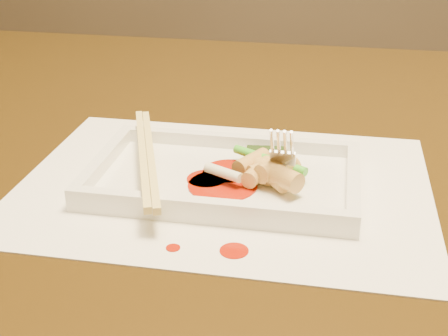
% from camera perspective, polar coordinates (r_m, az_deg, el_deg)
% --- Properties ---
extents(table, '(1.40, 0.90, 0.75)m').
position_cam_1_polar(table, '(0.75, 7.09, -5.14)').
color(table, black).
rests_on(table, ground).
extents(placemat, '(0.40, 0.30, 0.00)m').
position_cam_1_polar(placemat, '(0.61, 0.00, -1.58)').
color(placemat, white).
rests_on(placemat, table).
extents(sauce_splatter_a, '(0.02, 0.02, 0.00)m').
position_cam_1_polar(sauce_splatter_a, '(0.51, 0.93, -7.57)').
color(sauce_splatter_a, '#A61704').
rests_on(sauce_splatter_a, placemat).
extents(sauce_splatter_b, '(0.01, 0.01, 0.00)m').
position_cam_1_polar(sauce_splatter_b, '(0.52, -4.68, -7.28)').
color(sauce_splatter_b, '#A61704').
rests_on(sauce_splatter_b, placemat).
extents(plate_base, '(0.26, 0.16, 0.01)m').
position_cam_1_polar(plate_base, '(0.61, 0.00, -1.18)').
color(plate_base, white).
rests_on(plate_base, placemat).
extents(plate_rim_far, '(0.26, 0.01, 0.01)m').
position_cam_1_polar(plate_rim_far, '(0.67, 1.16, 2.46)').
color(plate_rim_far, white).
rests_on(plate_rim_far, plate_base).
extents(plate_rim_near, '(0.26, 0.01, 0.01)m').
position_cam_1_polar(plate_rim_near, '(0.54, -1.44, -3.62)').
color(plate_rim_near, white).
rests_on(plate_rim_near, plate_base).
extents(plate_rim_left, '(0.01, 0.14, 0.01)m').
position_cam_1_polar(plate_rim_left, '(0.64, -10.98, 0.65)').
color(plate_rim_left, white).
rests_on(plate_rim_left, plate_base).
extents(plate_rim_right, '(0.01, 0.14, 0.01)m').
position_cam_1_polar(plate_rim_right, '(0.60, 11.73, -1.21)').
color(plate_rim_right, white).
rests_on(plate_rim_right, plate_base).
extents(veg_piece, '(0.04, 0.03, 0.01)m').
position_cam_1_polar(veg_piece, '(0.64, 3.75, 1.08)').
color(veg_piece, black).
rests_on(veg_piece, plate_base).
extents(scallion_white, '(0.04, 0.03, 0.01)m').
position_cam_1_polar(scallion_white, '(0.59, -0.06, -0.42)').
color(scallion_white, '#EAEACC').
rests_on(scallion_white, plate_base).
extents(scallion_green, '(0.08, 0.05, 0.01)m').
position_cam_1_polar(scallion_green, '(0.62, 4.18, 0.73)').
color(scallion_green, green).
rests_on(scallion_green, plate_base).
extents(chopstick_a, '(0.08, 0.22, 0.01)m').
position_cam_1_polar(chopstick_a, '(0.62, -7.45, 1.23)').
color(chopstick_a, '#DEC96F').
rests_on(chopstick_a, plate_rim_near).
extents(chopstick_b, '(0.08, 0.22, 0.01)m').
position_cam_1_polar(chopstick_b, '(0.62, -6.74, 1.17)').
color(chopstick_b, '#DEC96F').
rests_on(chopstick_b, plate_rim_near).
extents(fork, '(0.09, 0.10, 0.14)m').
position_cam_1_polar(fork, '(0.59, 7.06, 5.81)').
color(fork, silver).
rests_on(fork, plate_base).
extents(sauce_blob_0, '(0.07, 0.07, 0.00)m').
position_cam_1_polar(sauce_blob_0, '(0.59, -0.13, -1.59)').
color(sauce_blob_0, '#A61704').
rests_on(sauce_blob_0, plate_base).
extents(sauce_blob_1, '(0.04, 0.04, 0.00)m').
position_cam_1_polar(sauce_blob_1, '(0.61, -1.59, -1.01)').
color(sauce_blob_1, '#A61704').
rests_on(sauce_blob_1, plate_base).
extents(sauce_blob_2, '(0.05, 0.05, 0.00)m').
position_cam_1_polar(sauce_blob_2, '(0.62, 0.51, -0.29)').
color(sauce_blob_2, '#A61704').
rests_on(sauce_blob_2, plate_base).
extents(rice_cake_0, '(0.04, 0.05, 0.02)m').
position_cam_1_polar(rice_cake_0, '(0.59, 4.33, -0.60)').
color(rice_cake_0, '#D7B764').
rests_on(rice_cake_0, plate_base).
extents(rice_cake_1, '(0.05, 0.04, 0.02)m').
position_cam_1_polar(rice_cake_1, '(0.60, 4.42, -0.13)').
color(rice_cake_1, '#D7B764').
rests_on(rice_cake_1, plate_base).
extents(rice_cake_2, '(0.05, 0.04, 0.02)m').
position_cam_1_polar(rice_cake_2, '(0.58, 5.17, -0.70)').
color(rice_cake_2, '#D7B764').
rests_on(rice_cake_2, plate_base).
extents(rice_cake_3, '(0.04, 0.04, 0.02)m').
position_cam_1_polar(rice_cake_3, '(0.62, 2.54, 0.54)').
color(rice_cake_3, '#D7B764').
rests_on(rice_cake_3, plate_base).
extents(rice_cake_4, '(0.04, 0.04, 0.02)m').
position_cam_1_polar(rice_cake_4, '(0.60, 5.18, -0.28)').
color(rice_cake_4, '#D7B764').
rests_on(rice_cake_4, plate_base).
extents(rice_cake_5, '(0.04, 0.04, 0.02)m').
position_cam_1_polar(rice_cake_5, '(0.59, 4.77, -0.01)').
color(rice_cake_5, '#D7B764').
rests_on(rice_cake_5, plate_base).
extents(rice_cake_6, '(0.03, 0.05, 0.02)m').
position_cam_1_polar(rice_cake_6, '(0.60, 3.16, -0.35)').
color(rice_cake_6, '#D7B764').
rests_on(rice_cake_6, plate_base).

